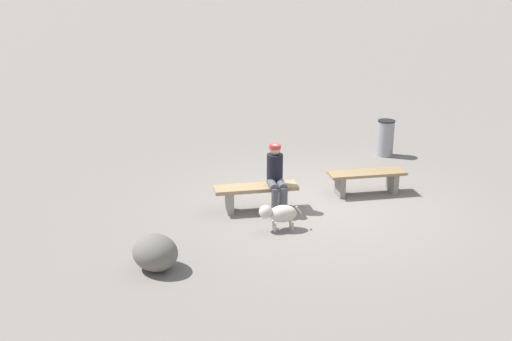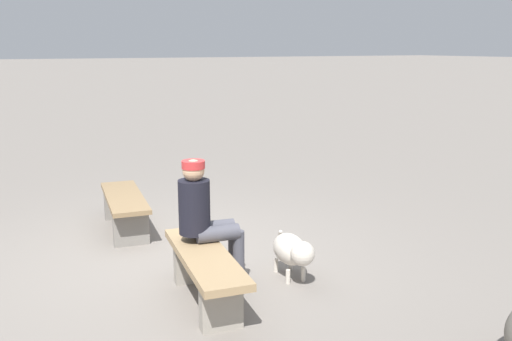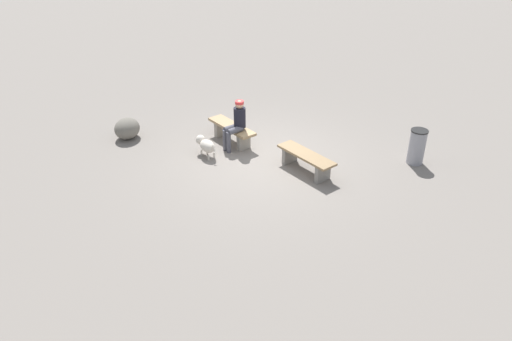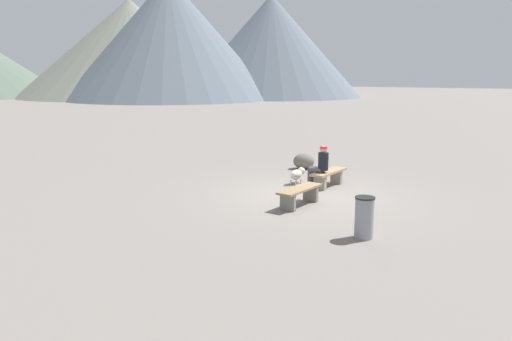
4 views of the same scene
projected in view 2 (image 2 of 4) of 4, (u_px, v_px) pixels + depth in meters
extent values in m
cube|color=gray|center=(173.00, 259.00, 6.09)|extent=(210.00, 210.00, 0.06)
cube|color=gray|center=(120.00, 204.00, 7.39)|extent=(0.16, 0.41, 0.40)
cube|color=gray|center=(131.00, 228.00, 6.40)|extent=(0.16, 0.41, 0.40)
cube|color=#8C704C|center=(124.00, 197.00, 6.84)|extent=(1.56, 0.64, 0.05)
cube|color=gray|center=(192.00, 262.00, 5.39)|extent=(0.17, 0.36, 0.40)
cube|color=gray|center=(221.00, 305.00, 4.49)|extent=(0.17, 0.36, 0.40)
cube|color=#A3845B|center=(205.00, 257.00, 4.89)|extent=(1.57, 0.62, 0.07)
cylinder|color=black|center=(194.00, 207.00, 5.13)|extent=(0.29, 0.29, 0.51)
sphere|color=#D8A87F|center=(193.00, 170.00, 5.05)|extent=(0.20, 0.20, 0.20)
cylinder|color=red|center=(193.00, 164.00, 5.04)|extent=(0.21, 0.21, 0.07)
cylinder|color=#4C4C56|center=(218.00, 233.00, 5.17)|extent=(0.21, 0.42, 0.15)
cylinder|color=#4C4C56|center=(239.00, 258.00, 5.29)|extent=(0.11, 0.11, 0.55)
cylinder|color=#4C4C56|center=(214.00, 228.00, 5.32)|extent=(0.21, 0.42, 0.15)
cylinder|color=#4C4C56|center=(234.00, 253.00, 5.44)|extent=(0.11, 0.11, 0.55)
ellipsoid|color=beige|center=(290.00, 249.00, 5.49)|extent=(0.51, 0.36, 0.30)
sphere|color=beige|center=(303.00, 254.00, 5.21)|extent=(0.23, 0.23, 0.23)
cylinder|color=beige|center=(303.00, 274.00, 5.43)|extent=(0.04, 0.04, 0.14)
cylinder|color=beige|center=(288.00, 277.00, 5.37)|extent=(0.04, 0.04, 0.14)
cylinder|color=beige|center=(291.00, 263.00, 5.71)|extent=(0.04, 0.04, 0.14)
cylinder|color=beige|center=(276.00, 265.00, 5.65)|extent=(0.04, 0.04, 0.14)
cylinder|color=beige|center=(279.00, 236.00, 5.74)|extent=(0.12, 0.05, 0.15)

